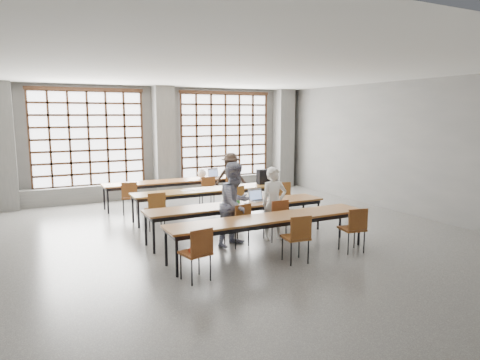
% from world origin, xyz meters
% --- Properties ---
extents(floor, '(11.00, 11.00, 0.00)m').
position_xyz_m(floor, '(0.00, 0.00, 0.00)').
color(floor, '#51514E').
rests_on(floor, ground).
extents(ceiling, '(11.00, 11.00, 0.00)m').
position_xyz_m(ceiling, '(0.00, 0.00, 3.50)').
color(ceiling, silver).
rests_on(ceiling, floor).
extents(wall_back, '(10.00, 0.00, 10.00)m').
position_xyz_m(wall_back, '(0.00, 5.50, 1.75)').
color(wall_back, '#595957').
rests_on(wall_back, floor).
extents(wall_right, '(0.00, 11.00, 11.00)m').
position_xyz_m(wall_right, '(5.00, 0.00, 1.75)').
color(wall_right, '#595957').
rests_on(wall_right, floor).
extents(column_left, '(0.60, 0.55, 3.50)m').
position_xyz_m(column_left, '(-4.50, 5.22, 1.75)').
color(column_left, '#595956').
rests_on(column_left, floor).
extents(column_mid, '(0.60, 0.55, 3.50)m').
position_xyz_m(column_mid, '(0.00, 5.22, 1.75)').
color(column_mid, '#595956').
rests_on(column_mid, floor).
extents(column_right, '(0.60, 0.55, 3.50)m').
position_xyz_m(column_right, '(4.50, 5.22, 1.75)').
color(column_right, '#595956').
rests_on(column_right, floor).
extents(window_left, '(3.32, 0.12, 3.00)m').
position_xyz_m(window_left, '(-2.25, 5.42, 1.90)').
color(window_left, white).
rests_on(window_left, wall_back).
extents(window_right, '(3.32, 0.12, 3.00)m').
position_xyz_m(window_right, '(2.25, 5.42, 1.90)').
color(window_right, white).
rests_on(window_right, wall_back).
extents(sill_ledge, '(9.80, 0.35, 0.50)m').
position_xyz_m(sill_ledge, '(0.00, 5.30, 0.25)').
color(sill_ledge, '#595956').
rests_on(sill_ledge, floor).
extents(desk_row_a, '(4.00, 0.70, 0.73)m').
position_xyz_m(desk_row_a, '(-0.18, 3.76, 0.66)').
color(desk_row_a, brown).
rests_on(desk_row_a, floor).
extents(desk_row_b, '(4.00, 0.70, 0.73)m').
position_xyz_m(desk_row_b, '(0.19, 1.96, 0.66)').
color(desk_row_b, brown).
rests_on(desk_row_b, floor).
extents(desk_row_c, '(4.00, 0.70, 0.73)m').
position_xyz_m(desk_row_c, '(-0.00, -0.02, 0.66)').
color(desk_row_c, brown).
rests_on(desk_row_c, floor).
extents(desk_row_d, '(4.00, 0.70, 0.73)m').
position_xyz_m(desk_row_d, '(0.01, -1.35, 0.66)').
color(desk_row_d, brown).
rests_on(desk_row_d, floor).
extents(chair_back_left, '(0.50, 0.51, 0.88)m').
position_xyz_m(chair_back_left, '(-1.60, 3.13, 0.54)').
color(chair_back_left, brown).
rests_on(chair_back_left, floor).
extents(chair_back_mid, '(0.48, 0.48, 0.88)m').
position_xyz_m(chair_back_mid, '(0.61, 3.13, 0.54)').
color(chair_back_mid, brown).
rests_on(chair_back_mid, floor).
extents(chair_back_right, '(0.53, 0.53, 0.88)m').
position_xyz_m(chair_back_right, '(1.39, 3.13, 0.54)').
color(chair_back_right, brown).
rests_on(chair_back_right, floor).
extents(chair_mid_left, '(0.44, 0.44, 0.88)m').
position_xyz_m(chair_mid_left, '(-1.41, 1.33, 0.54)').
color(chair_mid_left, brown).
rests_on(chair_mid_left, floor).
extents(chair_mid_centre, '(0.43, 0.44, 0.88)m').
position_xyz_m(chair_mid_centre, '(0.59, 1.33, 0.54)').
color(chair_mid_centre, brown).
rests_on(chair_mid_centre, floor).
extents(chair_mid_right, '(0.51, 0.51, 0.88)m').
position_xyz_m(chair_mid_right, '(1.97, 1.33, 0.54)').
color(chair_mid_right, brown).
rests_on(chair_mid_right, floor).
extents(chair_front_left, '(0.51, 0.51, 0.88)m').
position_xyz_m(chair_front_left, '(-0.28, -0.65, 0.54)').
color(chair_front_left, brown).
rests_on(chair_front_left, floor).
extents(chair_front_right, '(0.42, 0.43, 0.88)m').
position_xyz_m(chair_front_right, '(0.60, -0.65, 0.54)').
color(chair_front_right, brown).
rests_on(chair_front_right, floor).
extents(chair_near_left, '(0.49, 0.49, 0.88)m').
position_xyz_m(chair_near_left, '(-1.68, -1.98, 0.54)').
color(chair_near_left, brown).
rests_on(chair_near_left, floor).
extents(chair_near_mid, '(0.46, 0.47, 0.88)m').
position_xyz_m(chair_near_mid, '(0.20, -1.98, 0.54)').
color(chair_near_mid, brown).
rests_on(chair_near_mid, floor).
extents(chair_near_right, '(0.49, 0.49, 0.88)m').
position_xyz_m(chair_near_right, '(1.49, -1.98, 0.54)').
color(chair_near_right, maroon).
rests_on(chair_near_right, floor).
extents(student_male, '(0.60, 0.43, 1.54)m').
position_xyz_m(student_male, '(0.60, -0.52, 0.77)').
color(student_male, silver).
rests_on(student_male, floor).
extents(student_female, '(1.02, 0.93, 1.69)m').
position_xyz_m(student_female, '(-0.30, -0.52, 0.85)').
color(student_female, '#1A1F4E').
rests_on(student_female, floor).
extents(student_back, '(1.07, 0.78, 1.50)m').
position_xyz_m(student_back, '(1.42, 3.26, 0.75)').
color(student_back, black).
rests_on(student_back, floor).
extents(laptop_front, '(0.39, 0.35, 0.26)m').
position_xyz_m(laptop_front, '(0.54, 0.09, 0.79)').
color(laptop_front, '#B1B1B6').
rests_on(laptop_front, desk_row_c).
extents(laptop_back, '(0.41, 0.37, 0.26)m').
position_xyz_m(laptop_back, '(1.16, 3.87, 0.79)').
color(laptop_back, '#BCBCC1').
rests_on(laptop_back, desk_row_a).
extents(mouse, '(0.10, 0.06, 0.04)m').
position_xyz_m(mouse, '(0.95, -0.04, 0.75)').
color(mouse, silver).
rests_on(mouse, desk_row_c).
extents(green_box, '(0.26, 0.14, 0.09)m').
position_xyz_m(green_box, '(-0.05, 0.06, 0.78)').
color(green_box, green).
rests_on(green_box, desk_row_c).
extents(phone, '(0.14, 0.09, 0.01)m').
position_xyz_m(phone, '(0.18, -0.12, 0.74)').
color(phone, black).
rests_on(phone, desk_row_c).
extents(paper_sheet_a, '(0.32, 0.24, 0.00)m').
position_xyz_m(paper_sheet_a, '(-0.41, 2.01, 0.73)').
color(paper_sheet_a, white).
rests_on(paper_sheet_a, desk_row_b).
extents(paper_sheet_b, '(0.30, 0.21, 0.00)m').
position_xyz_m(paper_sheet_b, '(-0.11, 1.91, 0.73)').
color(paper_sheet_b, white).
rests_on(paper_sheet_b, desk_row_b).
extents(backpack, '(0.32, 0.20, 0.40)m').
position_xyz_m(backpack, '(1.79, 2.01, 0.93)').
color(backpack, black).
rests_on(backpack, desk_row_b).
extents(plastic_bag, '(0.27, 0.22, 0.29)m').
position_xyz_m(plastic_bag, '(0.72, 3.81, 0.87)').
color(plastic_bag, white).
rests_on(plastic_bag, desk_row_a).
extents(red_pouch, '(0.20, 0.09, 0.06)m').
position_xyz_m(red_pouch, '(-1.69, -1.90, 0.50)').
color(red_pouch, '#9F2B13').
rests_on(red_pouch, chair_near_left).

